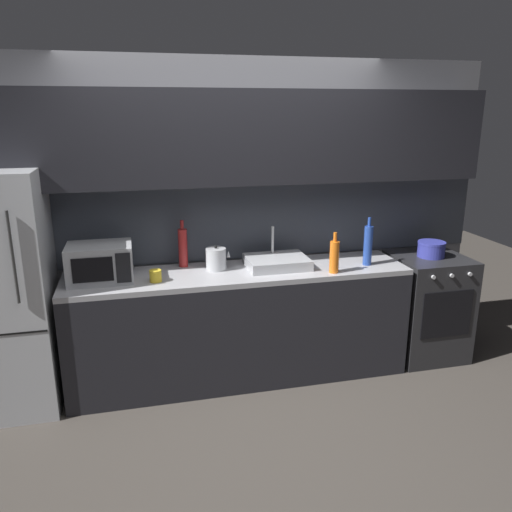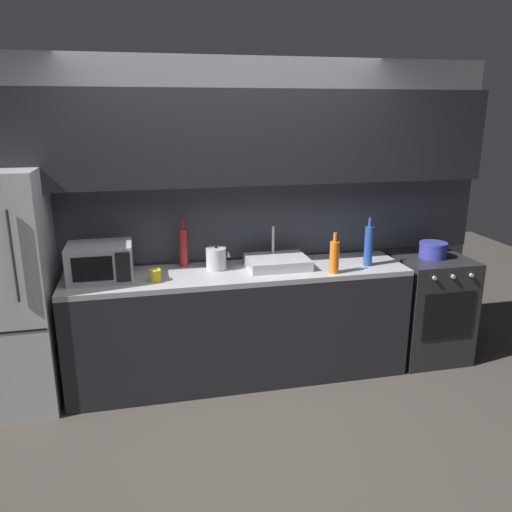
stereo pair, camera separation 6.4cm
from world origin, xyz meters
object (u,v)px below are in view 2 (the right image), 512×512
(microwave, at_px, (100,262))
(mug_yellow, at_px, (155,275))
(cooking_pot, at_px, (433,250))
(oven_range, at_px, (428,307))
(wine_bottle_red, at_px, (183,247))
(kettle, at_px, (216,259))
(wine_bottle_blue, at_px, (369,245))
(refrigerator, at_px, (2,292))
(wine_bottle_orange, at_px, (334,257))

(microwave, relative_size, mug_yellow, 5.26)
(cooking_pot, bearing_deg, oven_range, -19.70)
(mug_yellow, bearing_deg, wine_bottle_red, 54.37)
(kettle, relative_size, wine_bottle_blue, 0.50)
(wine_bottle_red, height_order, cooking_pot, wine_bottle_red)
(oven_range, xyz_separation_m, microwave, (-2.69, 0.02, 0.58))
(kettle, height_order, mug_yellow, kettle)
(oven_range, bearing_deg, kettle, 177.53)
(wine_bottle_red, bearing_deg, refrigerator, -170.27)
(refrigerator, distance_m, wine_bottle_orange, 2.42)
(refrigerator, distance_m, microwave, 0.70)
(microwave, height_order, wine_bottle_red, wine_bottle_red)
(cooking_pot, bearing_deg, refrigerator, -180.00)
(kettle, relative_size, cooking_pot, 0.85)
(refrigerator, relative_size, oven_range, 1.92)
(kettle, bearing_deg, wine_bottle_blue, -7.74)
(oven_range, relative_size, microwave, 1.96)
(oven_range, relative_size, kettle, 4.62)
(oven_range, relative_size, mug_yellow, 10.28)
(microwave, xyz_separation_m, cooking_pot, (2.69, -0.02, -0.07))
(kettle, xyz_separation_m, wine_bottle_red, (-0.24, 0.15, 0.07))
(kettle, relative_size, wine_bottle_red, 0.52)
(oven_range, height_order, microwave, microwave)
(oven_range, bearing_deg, wine_bottle_orange, -167.77)
(microwave, bearing_deg, cooking_pot, -0.39)
(refrigerator, relative_size, cooking_pot, 7.51)
(wine_bottle_orange, relative_size, cooking_pot, 1.37)
(kettle, distance_m, cooking_pot, 1.83)
(oven_range, bearing_deg, refrigerator, 179.98)
(oven_range, height_order, wine_bottle_blue, wine_bottle_blue)
(wine_bottle_orange, relative_size, wine_bottle_red, 0.84)
(microwave, height_order, wine_bottle_blue, wine_bottle_blue)
(wine_bottle_red, distance_m, mug_yellow, 0.42)
(wine_bottle_red, relative_size, cooking_pot, 1.62)
(kettle, bearing_deg, microwave, -176.05)
(kettle, relative_size, wine_bottle_orange, 0.62)
(mug_yellow, bearing_deg, oven_range, 2.60)
(refrigerator, bearing_deg, wine_bottle_orange, -5.03)
(wine_bottle_orange, xyz_separation_m, cooking_pot, (0.97, 0.21, -0.06))
(wine_bottle_orange, bearing_deg, mug_yellow, 175.49)
(refrigerator, bearing_deg, mug_yellow, -5.69)
(refrigerator, height_order, kettle, refrigerator)
(wine_bottle_blue, bearing_deg, wine_bottle_orange, -159.41)
(oven_range, height_order, cooking_pot, cooking_pot)
(refrigerator, relative_size, microwave, 3.76)
(wine_bottle_blue, bearing_deg, oven_range, 7.54)
(cooking_pot, bearing_deg, kettle, 177.56)
(oven_range, distance_m, wine_bottle_blue, 0.89)
(refrigerator, height_order, wine_bottle_blue, refrigerator)
(oven_range, distance_m, mug_yellow, 2.36)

